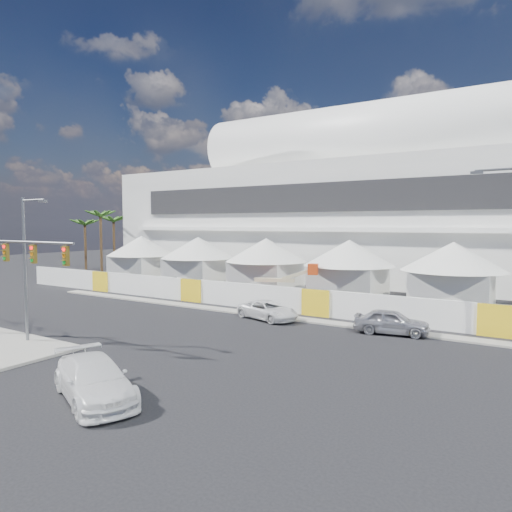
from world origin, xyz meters
The scene contains 12 objects.
ground centered at (0.00, 0.00, 0.00)m, with size 160.00×160.00×0.00m, color black.
stadium centered at (8.71, 41.50, 9.45)m, with size 80.00×24.80×21.98m.
tent_row centered at (0.50, 24.00, 3.15)m, with size 53.40×8.40×5.40m.
hoarding_fence centered at (6.00, 14.50, 1.00)m, with size 70.00×0.25×2.00m, color white.
palm_cluster centered at (-33.46, 29.50, 6.88)m, with size 10.60×10.60×8.55m.
sedan_silver centered at (12.34, 11.81, 0.78)m, with size 4.57×1.84×1.56m, color #B3B3B8.
pickup_curb centered at (3.59, 11.49, 0.67)m, with size 4.82×2.22×1.34m, color silver.
pickup_near centered at (5.46, -5.08, 0.80)m, with size 5.53×2.25×1.61m, color white.
lot_car_c centered at (-10.84, 18.21, 0.66)m, with size 4.56×1.85×1.32m, color #AFB0B4.
traffic_mast centered at (-6.81, -1.74, 3.83)m, with size 9.06×0.63×6.53m.
streetlight_median centered at (-4.76, -1.45, 4.87)m, with size 2.28×0.23×8.23m.
boom_lift centered at (-0.30, 18.10, 0.92)m, with size 6.96×2.56×3.42m.
Camera 1 is at (20.03, -16.49, 6.85)m, focal length 32.00 mm.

